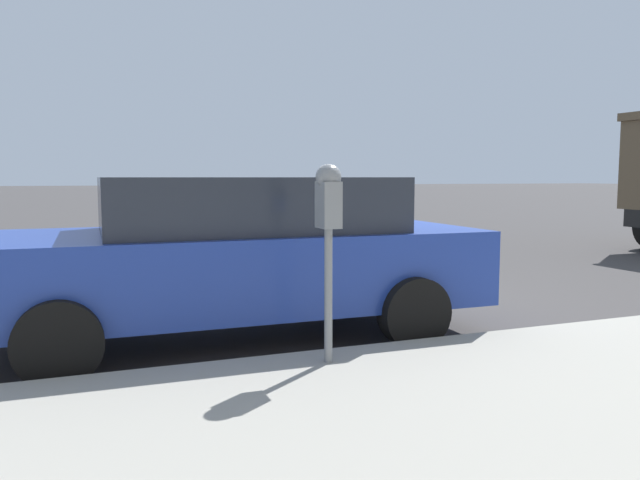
# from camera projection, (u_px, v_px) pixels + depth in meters

# --- Properties ---
(ground_plane) EXTENTS (220.00, 220.00, 0.00)m
(ground_plane) POSITION_uv_depth(u_px,v_px,m) (320.00, 306.00, 7.36)
(ground_plane) COLOR #3D3A3A
(parking_meter) EXTENTS (0.21, 0.19, 1.47)m
(parking_meter) POSITION_uv_depth(u_px,v_px,m) (328.00, 212.00, 4.55)
(parking_meter) COLOR gray
(parking_meter) RESTS_ON sidewalk
(car_blue) EXTENTS (2.10, 4.72, 1.51)m
(car_blue) POSITION_uv_depth(u_px,v_px,m) (234.00, 253.00, 5.84)
(car_blue) COLOR navy
(car_blue) RESTS_ON ground_plane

